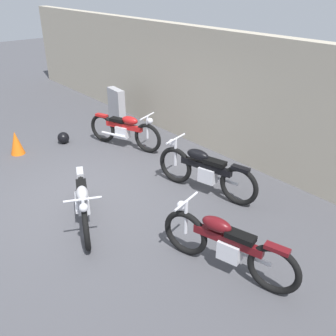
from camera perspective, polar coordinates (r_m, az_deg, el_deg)
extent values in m
plane|color=#47474C|center=(7.21, -12.28, -4.23)|extent=(40.00, 40.00, 0.00)
cube|color=#B2A893|center=(8.63, 7.59, 11.31)|extent=(18.00, 0.30, 2.71)
cube|color=#9E9EA3|center=(10.38, -7.83, 9.14)|extent=(0.65, 0.26, 1.02)
sphere|color=black|center=(9.59, -15.67, 4.46)|extent=(0.28, 0.28, 0.28)
cone|color=orange|center=(9.29, -22.14, 3.58)|extent=(0.32, 0.32, 0.55)
torus|color=black|center=(7.35, 1.13, 0.44)|extent=(0.75, 0.26, 0.75)
torus|color=black|center=(6.75, 10.74, -2.71)|extent=(0.75, 0.26, 0.75)
cube|color=silver|center=(6.99, 6.09, -1.04)|extent=(0.37, 0.28, 0.29)
cube|color=black|center=(6.94, 5.80, 0.27)|extent=(1.04, 0.34, 0.12)
ellipsoid|color=black|center=(6.94, 4.57, 2.03)|extent=(0.49, 0.30, 0.20)
cube|color=black|center=(6.80, 7.17, 0.85)|extent=(0.44, 0.27, 0.08)
cube|color=black|center=(6.58, 11.00, -0.09)|extent=(0.35, 0.20, 0.06)
cylinder|color=silver|center=(7.23, 1.15, 2.43)|extent=(0.06, 0.06, 0.56)
cylinder|color=silver|center=(7.12, 1.17, 4.48)|extent=(0.17, 0.59, 0.04)
sphere|color=silver|center=(7.20, 0.63, 3.88)|extent=(0.14, 0.14, 0.14)
cylinder|color=silver|center=(7.04, 8.01, -1.64)|extent=(0.71, 0.23, 0.06)
torus|color=black|center=(5.52, 2.68, -9.86)|extent=(0.72, 0.27, 0.72)
torus|color=black|center=(5.11, 15.82, -14.70)|extent=(0.72, 0.27, 0.72)
cube|color=silver|center=(5.25, 9.44, -12.28)|extent=(0.36, 0.27, 0.28)
cube|color=#590F14|center=(5.16, 9.07, -10.74)|extent=(1.01, 0.36, 0.12)
ellipsoid|color=#590F14|center=(5.12, 7.43, -8.51)|extent=(0.47, 0.30, 0.20)
cube|color=black|center=(5.03, 11.01, -10.24)|extent=(0.43, 0.27, 0.08)
cube|color=#590F14|center=(4.89, 16.32, -11.75)|extent=(0.34, 0.20, 0.06)
cylinder|color=silver|center=(5.36, 2.74, -7.55)|extent=(0.06, 0.06, 0.54)
cylinder|color=silver|center=(5.21, 2.80, -5.09)|extent=(0.18, 0.56, 0.04)
sphere|color=silver|center=(5.30, 2.06, -5.73)|extent=(0.14, 0.14, 0.14)
cylinder|color=silver|center=(5.32, 11.91, -12.87)|extent=(0.68, 0.23, 0.06)
torus|color=black|center=(8.67, -3.13, 4.56)|extent=(0.69, 0.33, 0.71)
torus|color=black|center=(9.39, -9.93, 6.02)|extent=(0.69, 0.33, 0.71)
cube|color=silver|center=(9.03, -6.92, 5.50)|extent=(0.36, 0.29, 0.27)
cube|color=#B21919|center=(8.95, -6.72, 6.36)|extent=(0.97, 0.44, 0.12)
ellipsoid|color=#B21919|center=(8.79, -5.85, 7.24)|extent=(0.47, 0.33, 0.19)
cube|color=black|center=(9.01, -7.67, 7.29)|extent=(0.42, 0.30, 0.08)
cube|color=#B21919|center=(9.28, -10.09, 7.91)|extent=(0.33, 0.22, 0.06)
cylinder|color=silver|center=(8.57, -3.17, 6.21)|extent=(0.05, 0.05, 0.53)
cylinder|color=silver|center=(8.48, -3.22, 7.89)|extent=(0.23, 0.54, 0.03)
sphere|color=silver|center=(8.47, -2.76, 7.19)|extent=(0.14, 0.14, 0.14)
cylinder|color=silver|center=(9.08, -8.32, 5.07)|extent=(0.66, 0.29, 0.06)
torus|color=black|center=(5.76, -12.38, -9.01)|extent=(0.65, 0.37, 0.68)
torus|color=black|center=(6.83, -13.01, -2.92)|extent=(0.65, 0.37, 0.68)
cube|color=silver|center=(6.32, -12.76, -5.35)|extent=(0.35, 0.30, 0.26)
cube|color=#ADADB2|center=(6.20, -12.88, -4.41)|extent=(0.90, 0.50, 0.11)
ellipsoid|color=#ADADB2|center=(5.97, -12.96, -3.86)|extent=(0.45, 0.34, 0.19)
cube|color=black|center=(6.28, -13.07, -2.69)|extent=(0.41, 0.31, 0.07)
cube|color=#ADADB2|center=(6.68, -13.29, -0.57)|extent=(0.32, 0.23, 0.06)
cylinder|color=silver|center=(5.62, -12.63, -6.91)|extent=(0.05, 0.05, 0.51)
cylinder|color=silver|center=(5.48, -12.90, -4.69)|extent=(0.26, 0.50, 0.03)
sphere|color=silver|center=(5.47, -12.76, -5.92)|extent=(0.13, 0.13, 0.13)
cylinder|color=silver|center=(6.51, -13.77, -5.08)|extent=(0.61, 0.33, 0.06)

